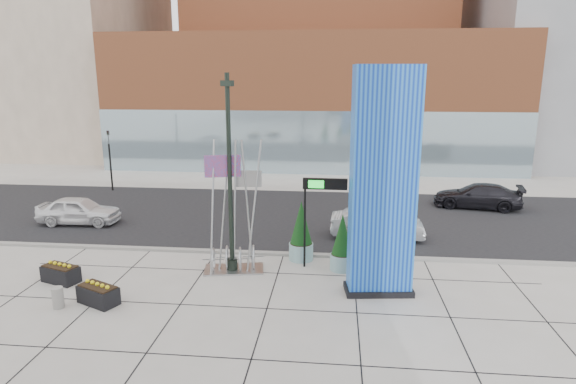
# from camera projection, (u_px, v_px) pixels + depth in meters

# --- Properties ---
(ground) EXTENTS (160.00, 160.00, 0.00)m
(ground) POSITION_uv_depth(u_px,v_px,m) (243.00, 294.00, 17.21)
(ground) COLOR #9E9991
(ground) RESTS_ON ground
(street_asphalt) EXTENTS (80.00, 12.00, 0.02)m
(street_asphalt) POSITION_uv_depth(u_px,v_px,m) (278.00, 216.00, 26.88)
(street_asphalt) COLOR black
(street_asphalt) RESTS_ON ground
(curb_edge) EXTENTS (80.00, 0.30, 0.12)m
(curb_edge) POSITION_uv_depth(u_px,v_px,m) (261.00, 253.00, 21.07)
(curb_edge) COLOR gray
(curb_edge) RESTS_ON ground
(tower_podium) EXTENTS (34.00, 10.00, 11.00)m
(tower_podium) POSITION_uv_depth(u_px,v_px,m) (313.00, 101.00, 41.94)
(tower_podium) COLOR #AE5A32
(tower_podium) RESTS_ON ground
(tower_glass_front) EXTENTS (34.00, 0.60, 5.00)m
(tower_glass_front) POSITION_uv_depth(u_px,v_px,m) (309.00, 143.00, 38.00)
(tower_glass_front) COLOR #8CA5B2
(tower_glass_front) RESTS_ON ground
(blue_pylon) EXTENTS (2.50, 1.34, 7.98)m
(blue_pylon) POSITION_uv_depth(u_px,v_px,m) (383.00, 189.00, 16.47)
(blue_pylon) COLOR #0B30B2
(blue_pylon) RESTS_ON ground
(lamp_post) EXTENTS (0.53, 0.43, 7.74)m
(lamp_post) POSITION_uv_depth(u_px,v_px,m) (230.00, 194.00, 18.57)
(lamp_post) COLOR black
(lamp_post) RESTS_ON ground
(public_art_sculpture) EXTENTS (2.51, 1.55, 5.32)m
(public_art_sculpture) POSITION_uv_depth(u_px,v_px,m) (233.00, 237.00, 19.04)
(public_art_sculpture) COLOR #ACAEB1
(public_art_sculpture) RESTS_ON ground
(concrete_bollard) EXTENTS (0.37, 0.37, 0.72)m
(concrete_bollard) POSITION_uv_depth(u_px,v_px,m) (58.00, 298.00, 16.14)
(concrete_bollard) COLOR gray
(concrete_bollard) RESTS_ON ground
(overhead_street_sign) EXTENTS (1.75, 0.20, 3.72)m
(overhead_street_sign) POSITION_uv_depth(u_px,v_px,m) (321.00, 191.00, 18.91)
(overhead_street_sign) COLOR black
(overhead_street_sign) RESTS_ON ground
(round_planter_east) EXTENTS (0.94, 0.94, 2.36)m
(round_planter_east) POSITION_uv_depth(u_px,v_px,m) (368.00, 237.00, 19.98)
(round_planter_east) COLOR #88B4B7
(round_planter_east) RESTS_ON ground
(round_planter_mid) EXTENTS (0.94, 0.94, 2.34)m
(round_planter_mid) POSITION_uv_depth(u_px,v_px,m) (342.00, 243.00, 19.17)
(round_planter_mid) COLOR #88B4B7
(round_planter_mid) RESTS_ON ground
(round_planter_west) EXTENTS (1.03, 1.03, 2.57)m
(round_planter_west) POSITION_uv_depth(u_px,v_px,m) (301.00, 232.00, 20.23)
(round_planter_west) COLOR #88B4B7
(round_planter_west) RESTS_ON ground
(box_planter_north) EXTENTS (1.56, 1.13, 0.78)m
(box_planter_north) POSITION_uv_depth(u_px,v_px,m) (61.00, 273.00, 18.19)
(box_planter_north) COLOR black
(box_planter_north) RESTS_ON ground
(box_planter_south) EXTENTS (1.59, 1.24, 0.78)m
(box_planter_south) POSITION_uv_depth(u_px,v_px,m) (98.00, 294.00, 16.44)
(box_planter_south) COLOR black
(box_planter_south) RESTS_ON ground
(car_white_west) EXTENTS (4.27, 1.84, 1.44)m
(car_white_west) POSITION_uv_depth(u_px,v_px,m) (79.00, 211.00, 25.30)
(car_white_west) COLOR white
(car_white_west) RESTS_ON ground
(car_silver_mid) EXTENTS (4.47, 1.72, 1.45)m
(car_silver_mid) POSITION_uv_depth(u_px,v_px,m) (377.00, 224.00, 23.02)
(car_silver_mid) COLOR #ADB0B5
(car_silver_mid) RESTS_ON ground
(car_dark_east) EXTENTS (5.24, 2.91, 1.43)m
(car_dark_east) POSITION_uv_depth(u_px,v_px,m) (477.00, 196.00, 28.38)
(car_dark_east) COLOR black
(car_dark_east) RESTS_ON ground
(traffic_signal) EXTENTS (0.15, 0.18, 4.10)m
(traffic_signal) POSITION_uv_depth(u_px,v_px,m) (110.00, 157.00, 32.37)
(traffic_signal) COLOR black
(traffic_signal) RESTS_ON ground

